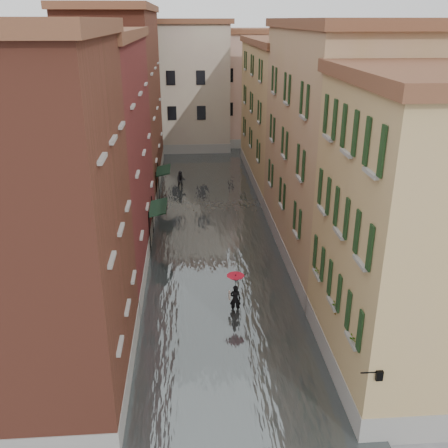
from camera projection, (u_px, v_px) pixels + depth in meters
name	position (u px, v px, depth m)	size (l,w,h in m)	color
ground	(227.00, 345.00, 22.20)	(120.00, 120.00, 0.00)	#5F5F62
floodwater	(212.00, 229.00, 34.15)	(10.00, 60.00, 0.20)	#484F50
building_left_near	(32.00, 234.00, 17.40)	(6.00, 8.00, 13.00)	brown
building_left_mid	(89.00, 159.00, 27.64)	(6.00, 14.00, 12.50)	maroon
building_left_far	(120.00, 103.00, 41.18)	(6.00, 16.00, 14.00)	brown
building_right_near	(418.00, 241.00, 18.64)	(6.00, 8.00, 11.50)	tan
building_right_mid	(337.00, 150.00, 28.50)	(6.00, 14.00, 13.00)	tan
building_right_far	(286.00, 116.00, 42.62)	(6.00, 16.00, 11.50)	tan
building_end_cream	(172.00, 88.00, 54.55)	(12.00, 9.00, 13.00)	#B7AE91
building_end_pink	(251.00, 89.00, 57.20)	(10.00, 9.00, 12.00)	tan
awning_near	(158.00, 208.00, 31.22)	(1.09, 2.91, 2.80)	black
awning_far	(163.00, 171.00, 38.82)	(1.09, 2.76, 2.80)	black
wall_lantern	(378.00, 375.00, 15.82)	(0.71, 0.22, 0.35)	black
window_planters	(338.00, 297.00, 19.23)	(0.59, 5.83, 0.84)	brown
pedestrian_main	(235.00, 291.00, 24.22)	(0.87, 0.87, 2.06)	black
pedestrian_far	(181.00, 180.00, 42.16)	(0.78, 0.61, 1.60)	black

